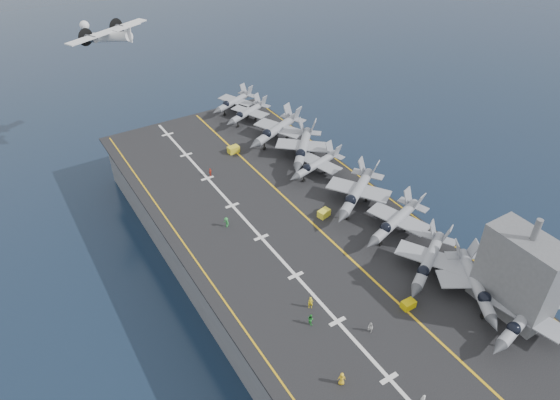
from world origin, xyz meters
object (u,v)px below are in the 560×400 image
tow_cart_a (408,304)px  transport_plane (109,37)px  fighter_jet_0 (524,317)px  island_superstructure (522,266)px

tow_cart_a → transport_plane: transport_plane is taller
fighter_jet_0 → transport_plane: 92.00m
fighter_jet_0 → tow_cart_a: bearing=132.6°
tow_cart_a → transport_plane: 80.33m
fighter_jet_0 → tow_cart_a: size_ratio=8.49×
tow_cart_a → island_superstructure: bearing=-31.4°
tow_cart_a → transport_plane: size_ratio=0.08×
island_superstructure → tow_cart_a: (-11.41, 6.97, -6.94)m
island_superstructure → transport_plane: transport_plane is taller
fighter_jet_0 → tow_cart_a: fighter_jet_0 is taller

